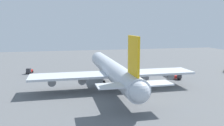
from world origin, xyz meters
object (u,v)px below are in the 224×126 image
cargo_airplane (112,70)px  safety_cone_nose (94,71)px  fuel_truck (176,77)px  maintenance_van (104,71)px  catering_truck (29,71)px

cargo_airplane → safety_cone_nose: size_ratio=108.42×
fuel_truck → maintenance_van: bearing=56.4°
cargo_airplane → safety_cone_nose: 28.37m
cargo_airplane → fuel_truck: bearing=-77.1°
maintenance_van → fuel_truck: 30.47m
maintenance_van → fuel_truck: (-16.85, -25.38, -0.08)m
catering_truck → maintenance_van: 32.88m
catering_truck → cargo_airplane: bearing=-135.3°
safety_cone_nose → maintenance_van: bearing=-141.6°
maintenance_van → safety_cone_nose: (4.68, 3.70, -0.85)m
maintenance_van → fuel_truck: bearing=-123.6°
fuel_truck → safety_cone_nose: size_ratio=9.26×
maintenance_van → safety_cone_nose: size_ratio=9.41×
cargo_airplane → catering_truck: size_ratio=14.36×
catering_truck → maintenance_van: (-7.57, -32.00, -0.03)m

